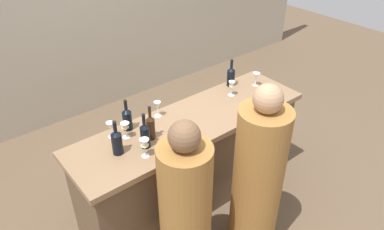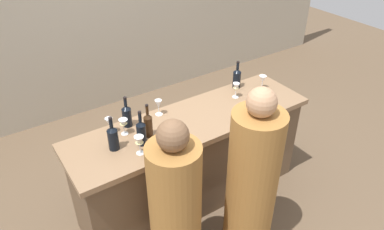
{
  "view_description": "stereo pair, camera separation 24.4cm",
  "coord_description": "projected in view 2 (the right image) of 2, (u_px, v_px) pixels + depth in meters",
  "views": [
    {
      "loc": [
        -1.68,
        -2.08,
        2.74
      ],
      "look_at": [
        0.0,
        0.0,
        0.99
      ],
      "focal_mm": 34.41,
      "sensor_mm": 36.0,
      "label": 1
    },
    {
      "loc": [
        -1.48,
        -2.23,
        2.74
      ],
      "look_at": [
        0.0,
        0.0,
        0.99
      ],
      "focal_mm": 34.41,
      "sensor_mm": 36.0,
      "label": 2
    }
  ],
  "objects": [
    {
      "name": "back_wall",
      "position": [
        93.0,
        5.0,
        4.5
      ],
      "size": [
        8.0,
        0.1,
        2.8
      ],
      "primitive_type": "cube",
      "color": "#B2A893",
      "rests_on": "ground"
    },
    {
      "name": "person_left_guest",
      "position": [
        252.0,
        185.0,
        2.86
      ],
      "size": [
        0.51,
        0.51,
        1.58
      ],
      "rotation": [
        0.0,
        0.0,
        1.22
      ],
      "color": "#9E6B33",
      "rests_on": "ground"
    },
    {
      "name": "wine_bottle_second_right_amber_brown",
      "position": [
        148.0,
        124.0,
        2.97
      ],
      "size": [
        0.07,
        0.07,
        0.3
      ],
      "color": "#331E0F",
      "rests_on": "bar_counter"
    },
    {
      "name": "person_center_guest",
      "position": [
        175.0,
        211.0,
        2.7
      ],
      "size": [
        0.42,
        0.42,
        1.47
      ],
      "rotation": [
        0.0,
        0.0,
        1.65
      ],
      "color": "#9E6B33",
      "rests_on": "ground"
    },
    {
      "name": "wine_bottle_rightmost_near_black",
      "position": [
        237.0,
        78.0,
        3.66
      ],
      "size": [
        0.08,
        0.08,
        0.28
      ],
      "color": "black",
      "rests_on": "bar_counter"
    },
    {
      "name": "wine_glass_near_center",
      "position": [
        263.0,
        79.0,
        3.64
      ],
      "size": [
        0.07,
        0.07,
        0.14
      ],
      "color": "white",
      "rests_on": "bar_counter"
    },
    {
      "name": "bar_counter",
      "position": [
        192.0,
        160.0,
        3.48
      ],
      "size": [
        2.25,
        0.66,
        0.94
      ],
      "color": "brown",
      "rests_on": "ground"
    },
    {
      "name": "wine_bottle_center_near_black",
      "position": [
        127.0,
        115.0,
        3.09
      ],
      "size": [
        0.08,
        0.08,
        0.28
      ],
      "color": "black",
      "rests_on": "bar_counter"
    },
    {
      "name": "wine_glass_far_left",
      "position": [
        124.0,
        124.0,
        3.0
      ],
      "size": [
        0.07,
        0.07,
        0.14
      ],
      "color": "white",
      "rests_on": "bar_counter"
    },
    {
      "name": "wine_glass_near_left",
      "position": [
        139.0,
        142.0,
        2.78
      ],
      "size": [
        0.07,
        0.07,
        0.16
      ],
      "color": "white",
      "rests_on": "bar_counter"
    },
    {
      "name": "wine_bottle_second_left_near_black",
      "position": [
        141.0,
        132.0,
        2.87
      ],
      "size": [
        0.08,
        0.08,
        0.31
      ],
      "color": "black",
      "rests_on": "bar_counter"
    },
    {
      "name": "wine_glass_near_right",
      "position": [
        236.0,
        88.0,
        3.5
      ],
      "size": [
        0.06,
        0.06,
        0.15
      ],
      "color": "white",
      "rests_on": "bar_counter"
    },
    {
      "name": "wine_glass_far_center",
      "position": [
        109.0,
        122.0,
        3.01
      ],
      "size": [
        0.06,
        0.06,
        0.14
      ],
      "color": "white",
      "rests_on": "bar_counter"
    },
    {
      "name": "wine_glass_far_right",
      "position": [
        158.0,
        105.0,
        3.24
      ],
      "size": [
        0.07,
        0.07,
        0.15
      ],
      "color": "white",
      "rests_on": "bar_counter"
    },
    {
      "name": "ground_plane",
      "position": [
        192.0,
        196.0,
        3.74
      ],
      "size": [
        12.0,
        12.0,
        0.0
      ],
      "primitive_type": "plane",
      "color": "brown"
    },
    {
      "name": "wine_bottle_leftmost_near_black",
      "position": [
        113.0,
        137.0,
        2.83
      ],
      "size": [
        0.08,
        0.08,
        0.29
      ],
      "color": "black",
      "rests_on": "bar_counter"
    }
  ]
}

